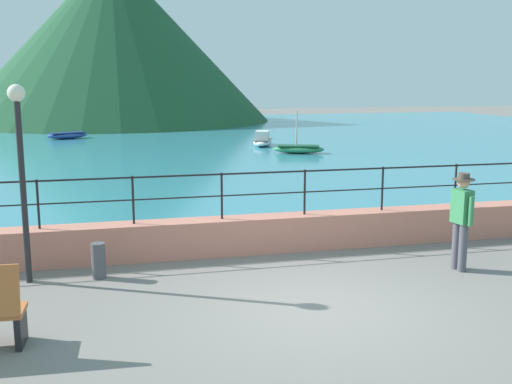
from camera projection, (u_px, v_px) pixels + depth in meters
The scene contains 11 objects.
ground_plane at pixel (318, 309), 9.10m from camera, with size 120.00×120.00×0.00m, color slate.
promenade_wall at pixel (264, 234), 12.09m from camera, with size 20.00×0.56×0.70m, color tan.
railing at pixel (264, 185), 11.92m from camera, with size 18.44×0.04×0.90m.
lake_water at pixel (161, 140), 33.76m from camera, with size 64.00×44.32×0.06m, color teal.
hill_main at pixel (113, 39), 47.71m from camera, with size 24.31×24.31×12.80m, color #1E4C2D.
person_walking at pixel (461, 217), 10.77m from camera, with size 0.38×0.57×1.75m.
lamp_post at pixel (20, 152), 9.89m from camera, with size 0.28×0.28×3.28m.
bollard at pixel (99, 261), 10.44m from camera, with size 0.24×0.24×0.62m, color #4C4C51.
boat_0 at pixel (299, 149), 27.57m from camera, with size 2.47×1.63×1.89m.
boat_1 at pixel (67, 135), 34.28m from camera, with size 2.47×1.73×0.36m.
boat_3 at pixel (263, 140), 30.60m from camera, with size 1.68×2.47×0.76m.
Camera 1 is at (-2.96, -8.16, 3.36)m, focal length 43.01 mm.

